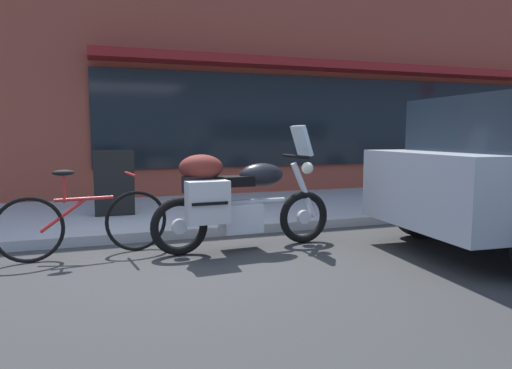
% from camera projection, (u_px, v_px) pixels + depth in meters
% --- Properties ---
extents(ground_plane, '(80.00, 80.00, 0.00)m').
position_uv_depth(ground_plane, '(192.00, 262.00, 4.62)').
color(ground_plane, '#303030').
extents(storefront_building, '(20.21, 0.90, 5.65)m').
position_uv_depth(storefront_building, '(419.00, 68.00, 10.38)').
color(storefront_building, brown).
rests_on(storefront_building, ground_plane).
extents(touring_motorcycle, '(2.11, 0.74, 1.39)m').
position_uv_depth(touring_motorcycle, '(235.00, 197.00, 5.03)').
color(touring_motorcycle, black).
rests_on(touring_motorcycle, ground_plane).
extents(parked_bicycle, '(1.72, 0.48, 0.93)m').
position_uv_depth(parked_bicycle, '(85.00, 222.00, 4.79)').
color(parked_bicycle, black).
rests_on(parked_bicycle, ground_plane).
extents(sandwich_board_sign, '(0.55, 0.41, 0.93)m').
position_uv_depth(sandwich_board_sign, '(114.00, 183.00, 6.54)').
color(sandwich_board_sign, black).
rests_on(sandwich_board_sign, sidewalk_curb).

